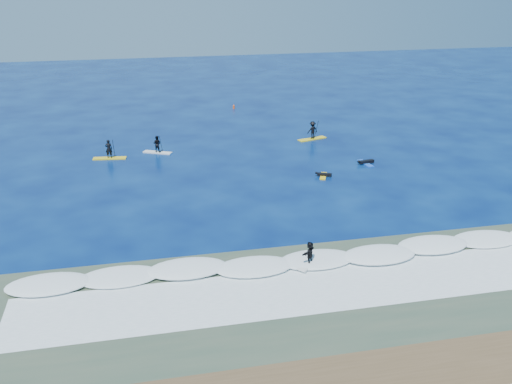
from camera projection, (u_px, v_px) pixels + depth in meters
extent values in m
plane|color=#031044|center=(265.00, 203.00, 44.38)|extent=(160.00, 160.00, 0.00)
cube|color=#334636|center=(322.00, 298.00, 31.65)|extent=(90.00, 13.00, 0.01)
cube|color=white|center=(301.00, 264.00, 35.29)|extent=(40.00, 6.00, 0.30)
cube|color=silver|center=(316.00, 289.00, 32.56)|extent=(34.00, 5.00, 0.02)
cube|color=yellow|center=(110.00, 158.00, 54.69)|extent=(3.20, 1.17, 0.10)
imported|color=black|center=(109.00, 149.00, 54.34)|extent=(0.70, 0.51, 1.80)
cylinder|color=black|center=(114.00, 149.00, 54.41)|extent=(0.14, 0.72, 2.10)
cube|color=black|center=(115.00, 159.00, 54.77)|extent=(0.13, 0.03, 0.31)
cube|color=silver|center=(158.00, 152.00, 56.42)|extent=(2.89, 1.93, 0.10)
imported|color=black|center=(157.00, 144.00, 56.10)|extent=(1.00, 0.92, 1.65)
cylinder|color=black|center=(161.00, 145.00, 56.02)|extent=(0.34, 0.61, 1.93)
cube|color=black|center=(162.00, 154.00, 56.35)|extent=(0.11, 0.03, 0.29)
cube|color=yellow|center=(312.00, 139.00, 60.87)|extent=(3.34, 1.74, 0.11)
imported|color=black|center=(312.00, 130.00, 60.51)|extent=(1.36, 1.02, 1.87)
cylinder|color=black|center=(316.00, 130.00, 60.76)|extent=(0.27, 0.73, 2.18)
cube|color=black|center=(316.00, 139.00, 61.13)|extent=(0.13, 0.03, 0.32)
cube|color=gold|center=(323.00, 176.00, 50.02)|extent=(1.17, 1.89, 0.09)
cube|color=black|center=(324.00, 174.00, 49.95)|extent=(1.30, 0.80, 0.21)
sphere|color=black|center=(316.00, 173.00, 50.05)|extent=(0.21, 0.21, 0.21)
cube|color=blue|center=(365.00, 163.00, 53.23)|extent=(0.90, 2.22, 0.10)
cube|color=black|center=(366.00, 161.00, 53.20)|extent=(1.53, 0.61, 0.25)
sphere|color=black|center=(359.00, 161.00, 52.88)|extent=(0.25, 0.25, 0.25)
cube|color=white|center=(309.00, 263.00, 34.90)|extent=(1.90, 1.87, 0.11)
imported|color=black|center=(310.00, 252.00, 34.63)|extent=(1.22, 1.21, 1.41)
cylinder|color=#E14B14|center=(234.00, 107.00, 73.98)|extent=(0.26, 0.26, 0.42)
cone|color=#E14B14|center=(234.00, 105.00, 73.87)|extent=(0.19, 0.19, 0.21)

